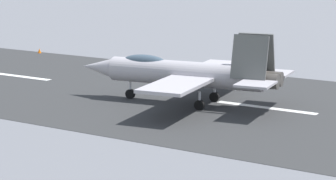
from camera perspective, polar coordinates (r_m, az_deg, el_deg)
name	(u,v)px	position (r m, az deg, el deg)	size (l,w,h in m)	color
ground_plane	(263,108)	(52.54, 7.78, -1.43)	(400.00, 400.00, 0.00)	slate
runway_strip	(263,107)	(52.53, 7.79, -1.42)	(240.00, 26.00, 0.02)	#303031
fighter_jet	(186,73)	(52.90, 1.44, 1.42)	(16.87, 15.03, 5.61)	#ACA6AC
marker_cone_mid	(208,68)	(68.39, 3.26, 1.84)	(0.44, 0.44, 0.55)	orange
marker_cone_far	(39,51)	(81.17, -10.45, 3.16)	(0.44, 0.44, 0.55)	orange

